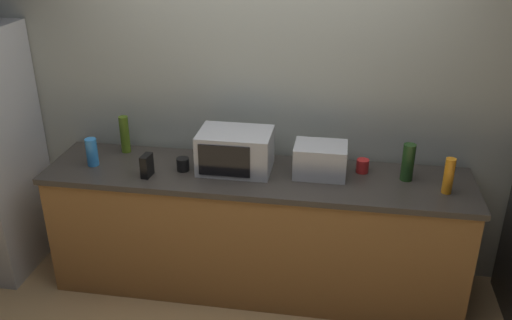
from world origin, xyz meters
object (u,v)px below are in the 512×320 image
(microwave, at_px, (235,151))
(bottle_olive_oil, at_px, (125,134))
(cordless_phone, at_px, (147,166))
(bottle_dish_soap, at_px, (449,176))
(mug_red, at_px, (362,166))
(toaster_oven, at_px, (320,160))
(bottle_spray_cleaner, at_px, (92,152))
(bottle_wine, at_px, (408,162))
(mug_black, at_px, (183,164))

(microwave, xyz_separation_m, bottle_olive_oil, (-0.83, 0.16, -0.00))
(cordless_phone, relative_size, bottle_olive_oil, 0.56)
(bottle_dish_soap, distance_m, mug_red, 0.56)
(microwave, distance_m, toaster_oven, 0.56)
(cordless_phone, xyz_separation_m, bottle_olive_oil, (-0.28, 0.35, 0.06))
(microwave, distance_m, mug_red, 0.85)
(bottle_olive_oil, bearing_deg, microwave, -10.64)
(cordless_phone, height_order, bottle_spray_cleaner, bottle_spray_cleaner)
(toaster_oven, height_order, bottle_wine, bottle_wine)
(microwave, relative_size, bottle_dish_soap, 2.08)
(microwave, xyz_separation_m, bottle_wine, (1.12, 0.02, -0.01))
(microwave, xyz_separation_m, toaster_oven, (0.56, 0.01, -0.03))
(cordless_phone, distance_m, bottle_spray_cleaner, 0.44)
(bottle_dish_soap, xyz_separation_m, mug_red, (-0.51, 0.21, -0.07))
(cordless_phone, height_order, mug_red, cordless_phone)
(cordless_phone, height_order, bottle_wine, bottle_wine)
(microwave, relative_size, mug_black, 5.49)
(toaster_oven, bearing_deg, mug_black, -174.63)
(toaster_oven, height_order, bottle_dish_soap, bottle_dish_soap)
(bottle_dish_soap, height_order, bottle_olive_oil, bottle_olive_oil)
(cordless_phone, bearing_deg, bottle_spray_cleaner, 171.33)
(bottle_dish_soap, bearing_deg, mug_red, 157.77)
(toaster_oven, distance_m, bottle_olive_oil, 1.41)
(mug_black, bearing_deg, microwave, 11.99)
(bottle_spray_cleaner, height_order, bottle_wine, bottle_wine)
(bottle_olive_oil, distance_m, mug_black, 0.55)
(bottle_spray_cleaner, distance_m, mug_red, 1.83)
(bottle_dish_soap, relative_size, mug_black, 2.64)
(toaster_oven, relative_size, mug_red, 3.76)
(mug_black, relative_size, mug_red, 0.97)
(mug_black, bearing_deg, bottle_wine, 3.81)
(toaster_oven, relative_size, bottle_wine, 1.37)
(microwave, relative_size, cordless_phone, 3.20)
(bottle_dish_soap, height_order, bottle_spray_cleaner, bottle_dish_soap)
(mug_red, bearing_deg, toaster_oven, -164.11)
(mug_red, bearing_deg, bottle_olive_oil, 177.77)
(bottle_spray_cleaner, bearing_deg, toaster_oven, 3.88)
(bottle_olive_oil, bearing_deg, bottle_wine, -3.87)
(toaster_oven, distance_m, cordless_phone, 1.13)
(cordless_phone, relative_size, bottle_dish_soap, 0.65)
(mug_black, bearing_deg, bottle_spray_cleaner, -178.27)
(bottle_spray_cleaner, xyz_separation_m, bottle_wine, (2.10, 0.12, 0.03))
(bottle_olive_oil, xyz_separation_m, bottle_spray_cleaner, (-0.14, -0.25, -0.04))
(microwave, distance_m, bottle_olive_oil, 0.85)
(bottle_dish_soap, height_order, bottle_wine, bottle_wine)
(bottle_olive_oil, distance_m, bottle_spray_cleaner, 0.29)
(microwave, height_order, mug_red, microwave)
(mug_black, distance_m, mug_red, 1.20)
(bottle_spray_cleaner, bearing_deg, microwave, 5.40)
(cordless_phone, distance_m, bottle_wine, 1.69)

